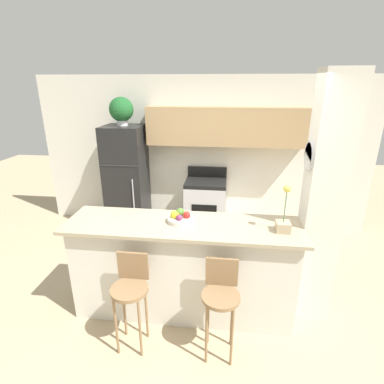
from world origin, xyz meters
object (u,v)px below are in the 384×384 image
(stove_range, at_px, (205,206))
(fruit_bowl, at_px, (180,218))
(orchid_vase, at_px, (284,221))
(potted_plant_on_fridge, at_px, (121,110))
(refrigerator, at_px, (127,179))
(bar_stool_right, at_px, (221,296))
(bar_stool_left, at_px, (131,289))

(stove_range, relative_size, fruit_bowl, 3.88)
(stove_range, distance_m, orchid_vase, 2.32)
(potted_plant_on_fridge, height_order, fruit_bowl, potted_plant_on_fridge)
(refrigerator, relative_size, potted_plant_on_fridge, 4.07)
(refrigerator, bearing_deg, orchid_vase, -41.71)
(refrigerator, xyz_separation_m, bar_stool_right, (1.66, -2.44, -0.26))
(bar_stool_right, xyz_separation_m, fruit_bowl, (-0.44, 0.55, 0.49))
(stove_range, relative_size, bar_stool_left, 1.13)
(stove_range, xyz_separation_m, fruit_bowl, (-0.12, -1.91, 0.66))
(orchid_vase, bearing_deg, fruit_bowl, 174.50)
(potted_plant_on_fridge, height_order, orchid_vase, potted_plant_on_fridge)
(bar_stool_left, bearing_deg, orchid_vase, 18.13)
(refrigerator, xyz_separation_m, fruit_bowl, (1.21, -1.88, 0.23))
(potted_plant_on_fridge, xyz_separation_m, orchid_vase, (2.22, -1.98, -0.83))
(refrigerator, height_order, stove_range, refrigerator)
(fruit_bowl, bearing_deg, refrigerator, 122.81)
(refrigerator, height_order, bar_stool_right, refrigerator)
(bar_stool_right, distance_m, orchid_vase, 0.92)
(potted_plant_on_fridge, relative_size, orchid_vase, 0.93)
(bar_stool_right, distance_m, potted_plant_on_fridge, 3.26)
(refrigerator, height_order, orchid_vase, refrigerator)
(refrigerator, height_order, potted_plant_on_fridge, potted_plant_on_fridge)
(bar_stool_left, distance_m, potted_plant_on_fridge, 2.93)
(stove_range, bearing_deg, refrigerator, -178.73)
(refrigerator, xyz_separation_m, potted_plant_on_fridge, (-0.00, 0.00, 1.13))
(potted_plant_on_fridge, distance_m, fruit_bowl, 2.42)
(bar_stool_right, relative_size, potted_plant_on_fridge, 2.16)
(refrigerator, relative_size, stove_range, 1.67)
(refrigerator, distance_m, bar_stool_right, 2.96)
(stove_range, distance_m, fruit_bowl, 2.03)
(stove_range, distance_m, bar_stool_left, 2.52)
(bar_stool_left, height_order, fruit_bowl, fruit_bowl)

